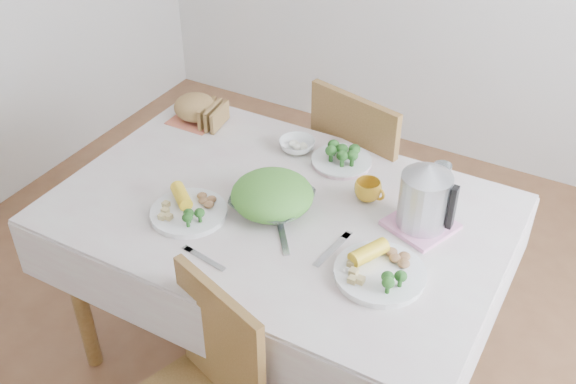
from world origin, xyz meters
The scene contains 18 objects.
floor centered at (0.00, 0.00, 0.00)m, with size 3.60×3.60×0.00m, color brown.
dining_table centered at (0.00, 0.00, 0.38)m, with size 1.40×0.90×0.75m, color brown.
tablecloth centered at (0.00, 0.00, 0.76)m, with size 1.50×1.00×0.01m, color beige.
chair_far centered at (0.08, 0.69, 0.47)m, with size 0.43×0.43×0.95m, color brown.
salad_bowl centered at (-0.01, -0.03, 0.79)m, with size 0.26×0.26×0.06m, color white.
dinner_plate_left centered at (-0.24, -0.19, 0.77)m, with size 0.26×0.26×0.02m, color white.
dinner_plate_right centered at (0.43, -0.15, 0.77)m, with size 0.28×0.28×0.02m, color white.
broccoli_plate centered at (0.07, 0.34, 0.77)m, with size 0.22×0.22×0.02m, color beige.
napkin centered at (-0.59, 0.34, 0.76)m, with size 0.19×0.19×0.00m, color #E06F50.
bread_loaf centered at (-0.59, 0.34, 0.82)m, with size 0.18×0.17×0.11m, color olive.
fruit_bowl centered at (-0.12, 0.34, 0.78)m, with size 0.14×0.14×0.04m, color white.
yellow_mug centered at (0.24, 0.19, 0.80)m, with size 0.09×0.09×0.07m, color gold.
glass_tumbler centered at (0.44, 0.34, 0.83)m, with size 0.06×0.06×0.12m, color white.
pink_tray centered at (0.45, 0.13, 0.77)m, with size 0.19×0.19×0.02m, color pink.
electric_kettle centered at (0.45, 0.13, 0.88)m, with size 0.16×0.16×0.23m, color #B2B5BA.
fork_left centered at (0.08, -0.13, 0.76)m, with size 0.02×0.19×0.00m, color silver.
fork_right centered at (0.25, -0.11, 0.76)m, with size 0.02×0.19×0.00m, color silver.
knife centered at (-0.07, -0.34, 0.76)m, with size 0.02×0.16×0.00m, color silver.
Camera 1 is at (0.91, -1.56, 2.16)m, focal length 42.00 mm.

